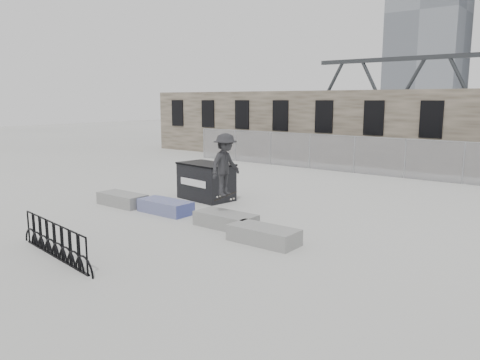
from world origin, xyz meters
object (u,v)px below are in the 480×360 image
at_px(dumpster, 206,181).
at_px(skateboarder, 225,165).
at_px(planter_offset, 264,234).
at_px(planter_center_left, 166,206).
at_px(planter_center_right, 226,219).
at_px(bike_rack, 55,241).
at_px(planter_far_left, 122,199).

relative_size(dumpster, skateboarder, 1.10).
bearing_deg(dumpster, planter_offset, -25.48).
relative_size(planter_center_left, planter_center_right, 1.00).
distance_m(planter_center_left, skateboarder, 3.18).
bearing_deg(planter_center_left, planter_offset, -8.69).
distance_m(planter_center_left, planter_center_right, 2.86).
height_order(planter_center_left, bike_rack, bike_rack).
xyz_separation_m(planter_center_left, skateboarder, (2.69, 0.08, 1.69)).
xyz_separation_m(planter_center_left, bike_rack, (1.29, -4.98, 0.19)).
relative_size(planter_center_left, dumpster, 0.84).
distance_m(planter_center_left, planter_offset, 4.79).
height_order(planter_far_left, dumpster, dumpster).
bearing_deg(bike_rack, planter_center_right, 72.07).
xyz_separation_m(planter_offset, dumpster, (-5.16, 3.33, 0.49)).
distance_m(dumpster, skateboarder, 4.19).
xyz_separation_m(planter_offset, skateboarder, (-2.05, 0.80, 1.69)).
relative_size(planter_center_left, bike_rack, 0.50).
relative_size(planter_offset, bike_rack, 0.50).
distance_m(planter_offset, dumpster, 6.16).
xyz_separation_m(planter_offset, bike_rack, (-3.45, -4.25, 0.19)).
bearing_deg(planter_center_right, planter_far_left, -179.43).
bearing_deg(bike_rack, planter_center_left, 104.52).
bearing_deg(planter_center_right, planter_offset, -17.84).
relative_size(planter_offset, skateboarder, 0.93).
distance_m(planter_far_left, planter_center_right, 5.04).
bearing_deg(planter_offset, bike_rack, -129.06).
height_order(dumpster, bike_rack, dumpster).
bearing_deg(planter_far_left, skateboarder, 2.92).
height_order(planter_far_left, bike_rack, bike_rack).
height_order(planter_offset, bike_rack, bike_rack).
distance_m(dumpster, bike_rack, 7.78).
height_order(planter_center_left, dumpster, dumpster).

